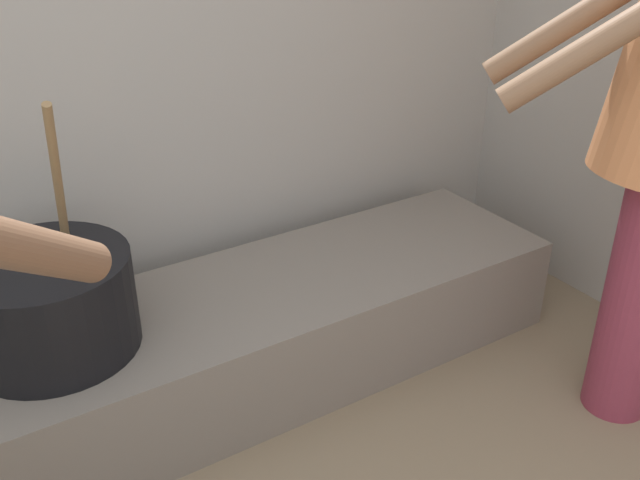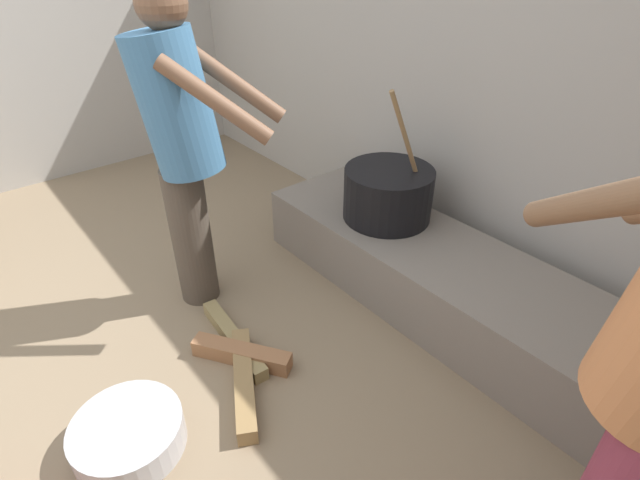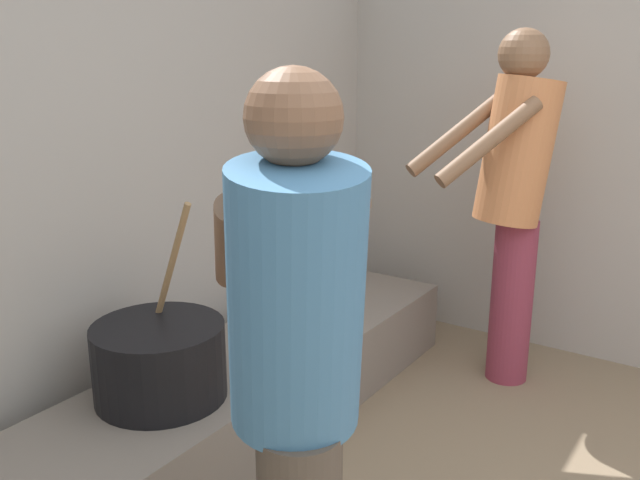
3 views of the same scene
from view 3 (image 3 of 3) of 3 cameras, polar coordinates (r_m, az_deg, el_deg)
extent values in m
cube|color=slate|center=(3.07, -5.07, -11.86)|extent=(2.34, 0.60, 0.35)
cylinder|color=black|center=(2.61, -13.14, -9.76)|extent=(0.48, 0.48, 0.28)
cylinder|color=#937047|center=(2.54, -12.24, -2.16)|extent=(0.05, 0.26, 0.51)
cylinder|color=teal|center=(1.51, -2.00, -5.10)|extent=(0.48, 0.48, 0.64)
sphere|color=brown|center=(1.43, -2.20, 10.13)|extent=(0.21, 0.21, 0.21)
cylinder|color=brown|center=(1.72, 1.45, -0.11)|extent=(0.38, 0.37, 0.35)
cylinder|color=brown|center=(1.70, -7.55, -0.51)|extent=(0.38, 0.37, 0.35)
cylinder|color=#8C3347|center=(3.47, 15.58, -4.90)|extent=(0.20, 0.20, 0.81)
cylinder|color=#D17F4C|center=(3.27, 16.08, 7.08)|extent=(0.49, 0.47, 0.69)
sphere|color=brown|center=(3.23, 16.52, 14.56)|extent=(0.22, 0.22, 0.22)
cylinder|color=brown|center=(3.24, 11.21, 8.59)|extent=(0.43, 0.35, 0.37)
cylinder|color=brown|center=(3.02, 13.80, 7.91)|extent=(0.43, 0.35, 0.37)
camera|label=1|loc=(1.32, 36.81, 11.25)|focal=39.80mm
camera|label=2|loc=(3.12, 35.30, 14.88)|focal=27.01mm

